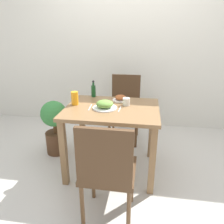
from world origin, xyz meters
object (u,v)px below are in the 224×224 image
chair_near (107,169)px  sauce_bottle (93,90)px  drink_cup (126,102)px  side_plate (120,98)px  potted_plant_left (55,125)px  juice_glass (75,98)px  chair_far (125,104)px  food_plate (105,105)px

chair_near → sauce_bottle: bearing=-71.7°
drink_cup → chair_near: bearing=-94.1°
side_plate → potted_plant_left: bearing=179.7°
sauce_bottle → chair_near: bearing=-71.7°
chair_near → sauce_bottle: (-0.36, 1.08, 0.30)m
juice_glass → sauce_bottle: bearing=67.5°
chair_far → sauce_bottle: bearing=-127.1°
potted_plant_left → chair_far: bearing=33.3°
chair_near → drink_cup: size_ratio=11.43×
chair_far → chair_near: bearing=-89.2°
food_plate → side_plate: (0.13, 0.28, -0.01)m
chair_near → food_plate: 0.77m
juice_glass → sauce_bottle: size_ratio=0.72×
chair_far → food_plate: size_ratio=3.66×
chair_near → drink_cup: chair_near is taller
potted_plant_left → chair_near: bearing=-49.4°
food_plate → side_plate: bearing=65.6°
juice_glass → potted_plant_left: 0.60m
drink_cup → food_plate: bearing=-147.5°
chair_near → juice_glass: bearing=-57.7°
chair_near → chair_far: bearing=-89.2°
food_plate → sauce_bottle: sauce_bottle is taller
drink_cup → side_plate: bearing=118.4°
chair_near → potted_plant_left: bearing=-49.4°
chair_near → side_plate: (-0.02, 0.98, 0.26)m
chair_far → side_plate: 0.60m
sauce_bottle → drink_cup: bearing=-30.9°
chair_near → food_plate: (-0.15, 0.70, 0.27)m
food_plate → juice_glass: size_ratio=1.74×
food_plate → sauce_bottle: 0.44m
food_plate → juice_glass: juice_glass is taller
chair_far → sauce_bottle: size_ratio=4.61×
side_plate → juice_glass: 0.51m
chair_far → juice_glass: 0.94m
chair_near → potted_plant_left: chair_near is taller
juice_glass → chair_near: bearing=-57.7°
chair_near → side_plate: 1.02m
chair_far → juice_glass: (-0.47, -0.76, 0.30)m
chair_near → chair_far: 1.53m
sauce_bottle → potted_plant_left: size_ratio=0.29×
juice_glass → potted_plant_left: bearing=148.8°
food_plate → potted_plant_left: (-0.70, 0.29, -0.40)m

